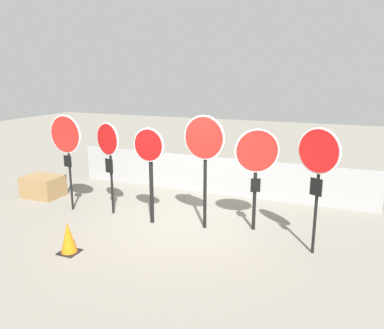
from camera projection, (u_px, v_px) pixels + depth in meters
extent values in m
plane|color=gray|center=(179.00, 224.00, 8.48)|extent=(40.00, 40.00, 0.00)
cube|color=gray|center=(215.00, 175.00, 10.59)|extent=(8.62, 0.12, 1.03)
cylinder|color=black|center=(69.00, 163.00, 9.14)|extent=(0.05, 0.05, 2.37)
cylinder|color=white|center=(65.00, 134.00, 8.92)|extent=(0.92, 0.09, 0.92)
cylinder|color=red|center=(65.00, 134.00, 8.91)|extent=(0.86, 0.08, 0.86)
cube|color=black|center=(68.00, 161.00, 9.08)|extent=(0.22, 0.04, 0.28)
cylinder|color=black|center=(111.00, 171.00, 8.91)|extent=(0.06, 0.06, 2.10)
cylinder|color=white|center=(108.00, 139.00, 8.69)|extent=(0.74, 0.27, 0.77)
cylinder|color=#AD0F0F|center=(107.00, 139.00, 8.67)|extent=(0.68, 0.25, 0.71)
cube|color=black|center=(109.00, 166.00, 8.84)|extent=(0.25, 0.11, 0.34)
cylinder|color=black|center=(151.00, 179.00, 8.34)|extent=(0.09, 0.09, 2.08)
cylinder|color=white|center=(149.00, 145.00, 8.10)|extent=(0.75, 0.06, 0.75)
cylinder|color=#AD0F0F|center=(148.00, 145.00, 8.08)|extent=(0.69, 0.06, 0.69)
cylinder|color=black|center=(205.00, 173.00, 8.00)|extent=(0.07, 0.07, 2.48)
cylinder|color=white|center=(204.00, 138.00, 7.77)|extent=(0.93, 0.14, 0.93)
cylinder|color=red|center=(204.00, 138.00, 7.75)|extent=(0.87, 0.13, 0.87)
cylinder|color=black|center=(255.00, 186.00, 7.97)|extent=(0.08, 0.08, 1.96)
cylinder|color=white|center=(257.00, 151.00, 7.73)|extent=(0.86, 0.37, 0.92)
cylinder|color=red|center=(257.00, 151.00, 7.71)|extent=(0.81, 0.35, 0.86)
cube|color=black|center=(256.00, 185.00, 7.90)|extent=(0.20, 0.10, 0.29)
cylinder|color=black|center=(317.00, 197.00, 6.86)|extent=(0.06, 0.06, 2.23)
cylinder|color=white|center=(319.00, 151.00, 6.62)|extent=(0.76, 0.41, 0.84)
cylinder|color=red|center=(318.00, 151.00, 6.61)|extent=(0.70, 0.38, 0.78)
cube|color=black|center=(316.00, 187.00, 6.78)|extent=(0.22, 0.13, 0.32)
cube|color=black|center=(70.00, 252.00, 7.12)|extent=(0.36, 0.36, 0.02)
cone|color=orange|center=(68.00, 237.00, 7.04)|extent=(0.30, 0.30, 0.60)
cube|color=olive|center=(43.00, 186.00, 10.34)|extent=(1.00, 0.77, 0.58)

